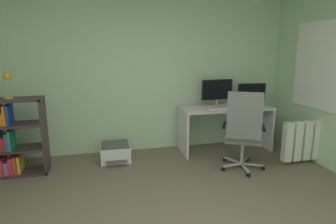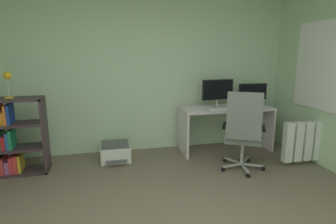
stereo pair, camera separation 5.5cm
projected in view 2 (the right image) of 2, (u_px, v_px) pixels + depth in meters
The scene contains 13 objects.
wall_back at pixel (137, 69), 4.61m from camera, with size 5.01×0.10×2.71m, color beige.
window_pane at pixel (326, 66), 3.97m from camera, with size 0.01×1.12×1.17m, color white.
window_frame at pixel (326, 66), 3.97m from camera, with size 0.02×1.20×1.25m, color white.
desk at pixel (226, 119), 4.70m from camera, with size 1.49×0.57×0.74m.
monitor_main at pixel (218, 91), 4.66m from camera, with size 0.54×0.18×0.44m.
monitor_secondary at pixel (252, 93), 4.80m from camera, with size 0.48×0.18×0.36m.
keyboard at pixel (219, 108), 4.51m from camera, with size 0.34×0.13×0.02m, color silver.
computer_mouse at pixel (237, 107), 4.56m from camera, with size 0.06×0.10×0.03m, color black.
office_chair at pixel (243, 130), 3.85m from camera, with size 0.65×0.67×1.13m.
bookshelf at pixel (8, 139), 3.82m from camera, with size 0.79×0.34×1.04m.
desk_lamp at pixel (8, 79), 3.66m from camera, with size 0.12×0.11×0.35m.
printer at pixel (115, 152), 4.37m from camera, with size 0.44×0.51×0.26m.
radiator at pixel (312, 141), 4.19m from camera, with size 0.91×0.10×0.58m.
Camera 2 is at (-0.54, -1.88, 1.67)m, focal length 30.55 mm.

